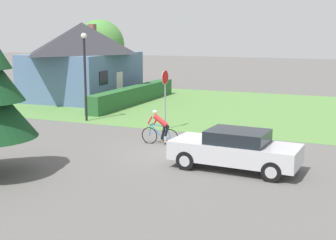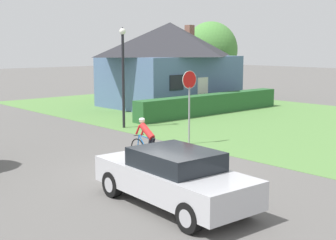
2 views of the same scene
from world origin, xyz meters
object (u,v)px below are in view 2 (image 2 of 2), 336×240
(street_lamp, at_px, (123,66))
(deciduous_tree_right, at_px, (211,50))
(sedan_left_lane, at_px, (174,177))
(cottage_house, at_px, (170,63))
(cyclist, at_px, (147,141))
(stop_sign, at_px, (189,93))

(street_lamp, height_order, deciduous_tree_right, deciduous_tree_right)
(street_lamp, bearing_deg, sedan_left_lane, -120.40)
(cottage_house, distance_m, sedan_left_lane, 20.22)
(cottage_house, height_order, street_lamp, cottage_house)
(cyclist, relative_size, deciduous_tree_right, 0.30)
(sedan_left_lane, height_order, stop_sign, stop_sign)
(street_lamp, relative_size, deciduous_tree_right, 0.82)
(cyclist, height_order, stop_sign, stop_sign)
(cyclist, relative_size, street_lamp, 0.36)
(street_lamp, distance_m, deciduous_tree_right, 16.16)
(cottage_house, bearing_deg, street_lamp, -147.74)
(sedan_left_lane, relative_size, cyclist, 2.66)
(stop_sign, relative_size, street_lamp, 0.61)
(stop_sign, distance_m, street_lamp, 4.93)
(cottage_house, relative_size, sedan_left_lane, 1.95)
(cottage_house, distance_m, street_lamp, 9.17)
(cottage_house, bearing_deg, cyclist, -136.54)
(deciduous_tree_right, bearing_deg, cottage_house, -159.26)
(stop_sign, xyz_separation_m, street_lamp, (0.32, 4.84, 0.87))
(cottage_house, bearing_deg, deciduous_tree_right, 19.24)
(cyclist, xyz_separation_m, street_lamp, (3.42, 5.92, 2.24))
(cyclist, distance_m, deciduous_tree_right, 22.44)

